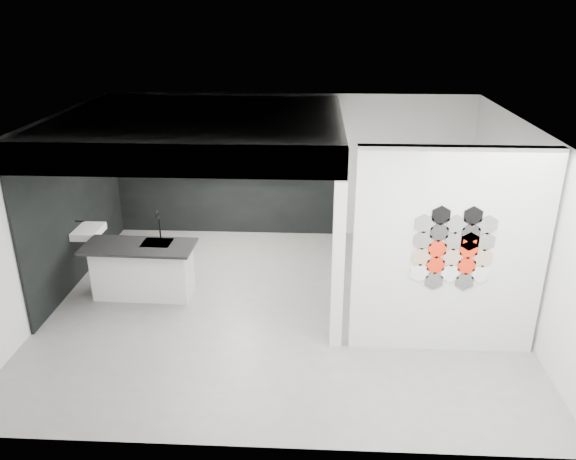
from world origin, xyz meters
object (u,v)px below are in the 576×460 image
at_px(bottle_dark, 207,167).
at_px(wall_basin, 89,231).
at_px(partition_panel, 449,254).
at_px(glass_vase, 297,168).
at_px(utensil_cup, 173,168).
at_px(kettle, 293,168).
at_px(stockpot, 160,166).
at_px(glass_bowl, 297,169).
at_px(kitchen_island, 143,269).

bearing_deg(bottle_dark, wall_basin, -128.34).
xyz_separation_m(partition_panel, glass_vase, (-2.08, 3.87, -0.01)).
bearing_deg(utensil_cup, wall_basin, -114.68).
distance_m(kettle, bottle_dark, 1.68).
distance_m(partition_panel, utensil_cup, 5.94).
xyz_separation_m(stockpot, kettle, (2.61, 0.00, -0.01)).
distance_m(bottle_dark, utensil_cup, 0.69).
xyz_separation_m(glass_bowl, utensil_cup, (-2.44, 0.00, -0.01)).
bearing_deg(wall_basin, partition_panel, -18.23).
bearing_deg(wall_basin, stockpot, 71.16).
xyz_separation_m(wall_basin, kettle, (3.32, 2.07, 0.55)).
bearing_deg(glass_vase, glass_bowl, 0.00).
relative_size(glass_bowl, bottle_dark, 0.92).
xyz_separation_m(kettle, bottle_dark, (-1.68, 0.00, 0.01)).
distance_m(partition_panel, stockpot, 6.13).
bearing_deg(kitchen_island, wall_basin, 152.98).
relative_size(glass_bowl, utensil_cup, 1.66).
relative_size(stockpot, bottle_dark, 1.31).
bearing_deg(stockpot, glass_bowl, 0.00).
bearing_deg(kitchen_island, utensil_cup, 93.60).
relative_size(stockpot, utensil_cup, 2.35).
bearing_deg(glass_vase, utensil_cup, 180.00).
xyz_separation_m(stockpot, utensil_cup, (0.24, 0.00, -0.04)).
distance_m(wall_basin, stockpot, 2.25).
bearing_deg(utensil_cup, stockpot, 180.00).
height_order(partition_panel, glass_bowl, partition_panel).
bearing_deg(glass_bowl, bottle_dark, 180.00).
relative_size(partition_panel, glass_vase, 18.92).
bearing_deg(partition_panel, glass_vase, 118.23).
xyz_separation_m(wall_basin, glass_bowl, (3.39, 2.07, 0.52)).
height_order(kettle, bottle_dark, bottle_dark).
distance_m(kettle, utensil_cup, 2.37).
xyz_separation_m(stockpot, bottle_dark, (0.93, 0.00, -0.01)).
relative_size(wall_basin, stockpot, 2.76).
height_order(glass_bowl, utensil_cup, glass_bowl).
relative_size(kitchen_island, stockpot, 7.94).
height_order(partition_panel, utensil_cup, partition_panel).
height_order(wall_basin, stockpot, stockpot).
bearing_deg(partition_panel, utensil_cup, 139.44).
xyz_separation_m(glass_vase, bottle_dark, (-1.76, 0.00, 0.01)).
bearing_deg(kitchen_island, kettle, 50.76).
distance_m(partition_panel, kitchen_island, 4.69).
bearing_deg(kitchen_island, stockpot, 98.87).
height_order(glass_bowl, bottle_dark, bottle_dark).
distance_m(partition_panel, glass_bowl, 4.39).
distance_m(glass_bowl, glass_vase, 0.02).
bearing_deg(kettle, kitchen_island, -113.27).
bearing_deg(stockpot, utensil_cup, 0.00).
xyz_separation_m(glass_bowl, bottle_dark, (-1.76, 0.00, 0.03)).
distance_m(wall_basin, utensil_cup, 2.33).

